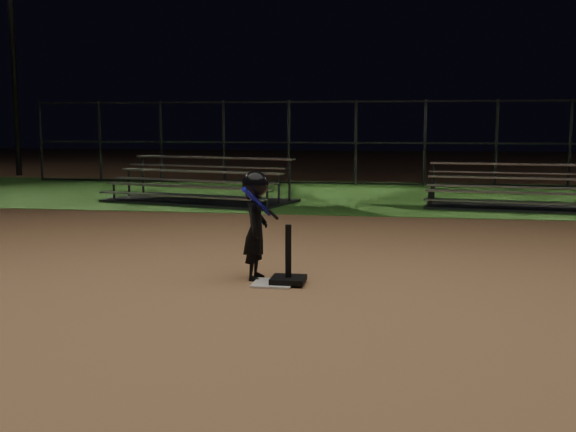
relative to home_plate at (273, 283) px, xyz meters
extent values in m
plane|color=#AD784E|center=(0.00, 0.00, -0.01)|extent=(80.00, 80.00, 0.00)
cube|color=#2B5C1D|center=(0.00, 10.00, -0.01)|extent=(60.00, 8.00, 0.01)
cube|color=beige|center=(0.00, 0.00, 0.00)|extent=(0.45, 0.45, 0.02)
cube|color=black|center=(0.17, 0.04, 0.04)|extent=(0.38, 0.38, 0.06)
cylinder|color=black|center=(0.17, 0.04, 0.37)|extent=(0.07, 0.07, 0.60)
imported|color=black|center=(-0.25, 0.24, 0.56)|extent=(0.27, 0.41, 1.13)
sphere|color=black|center=(-0.25, 0.24, 1.10)|extent=(0.31, 0.31, 0.31)
cylinder|color=#1A20E0|center=(-0.20, 0.09, 0.92)|extent=(0.27, 0.47, 0.37)
cylinder|color=black|center=(-0.04, 0.21, 0.76)|extent=(0.12, 0.18, 0.14)
cube|color=silver|center=(-3.38, 7.33, 0.41)|extent=(4.12, 1.31, 0.04)
cube|color=silver|center=(-3.45, 7.05, 0.22)|extent=(4.12, 1.31, 0.03)
cube|color=silver|center=(-3.23, 7.89, 0.70)|extent=(4.12, 1.31, 0.04)
cube|color=silver|center=(-3.30, 7.61, 0.51)|extent=(4.12, 1.31, 0.03)
cube|color=silver|center=(-3.08, 8.45, 1.00)|extent=(4.12, 1.31, 0.04)
cube|color=silver|center=(-3.16, 8.16, 0.81)|extent=(4.12, 1.31, 0.03)
cube|color=#38383D|center=(-3.23, 7.89, 0.02)|extent=(4.58, 3.05, 0.06)
cube|color=#B7B7BC|center=(3.79, 7.41, 0.37)|extent=(3.82, 0.71, 0.04)
cube|color=#B7B7BC|center=(3.76, 7.15, 0.20)|extent=(3.82, 0.71, 0.03)
cube|color=#B7B7BC|center=(3.86, 7.93, 0.64)|extent=(3.82, 0.71, 0.04)
cube|color=#B7B7BC|center=(3.82, 7.67, 0.47)|extent=(3.82, 0.71, 0.03)
cube|color=#B7B7BC|center=(3.92, 8.45, 0.90)|extent=(3.82, 0.71, 0.04)
cube|color=#B7B7BC|center=(3.89, 8.19, 0.73)|extent=(3.82, 0.71, 0.03)
cube|color=#38383D|center=(3.86, 7.93, 0.02)|extent=(4.02, 2.33, 0.06)
cube|color=#38383D|center=(0.00, 13.00, 0.04)|extent=(20.00, 0.05, 0.05)
cube|color=#38383D|center=(0.00, 13.00, 1.24)|extent=(20.00, 0.05, 0.05)
cube|color=#38383D|center=(0.00, 13.00, 2.44)|extent=(20.00, 0.05, 0.05)
cylinder|color=#38383D|center=(-10.00, 13.00, 1.24)|extent=(0.08, 0.08, 2.50)
cylinder|color=#38383D|center=(-5.00, 13.00, 1.24)|extent=(0.08, 0.08, 2.50)
cylinder|color=#38383D|center=(0.00, 13.00, 1.24)|extent=(0.08, 0.08, 2.50)
cylinder|color=#38383D|center=(5.00, 13.00, 1.24)|extent=(0.08, 0.08, 2.50)
cylinder|color=#2D2D30|center=(-12.00, 15.00, 3.99)|extent=(0.20, 0.20, 8.00)
camera|label=1|loc=(1.44, -7.53, 1.79)|focal=43.23mm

